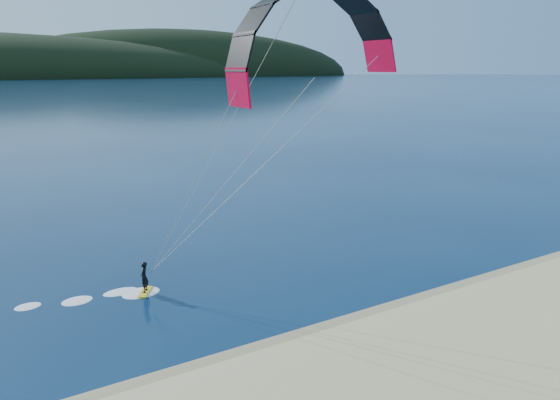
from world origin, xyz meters
The scene contains 2 objects.
wet_sand centered at (0.00, 4.50, 0.05)m, with size 220.00×2.50×0.10m.
kitesurfer_near centered at (2.45, 7.20, 10.79)m, with size 21.20×9.20×14.22m.
Camera 1 is at (-9.45, -11.41, 11.56)m, focal length 31.80 mm.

